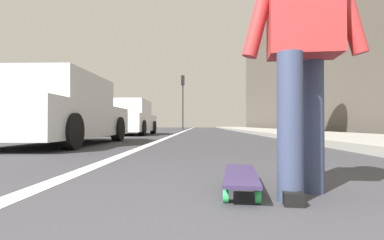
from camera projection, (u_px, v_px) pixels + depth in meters
The scene contains 10 objects.
ground_plane at pixel (207, 137), 10.91m from camera, with size 80.00×80.00×0.00m, color #38383D.
lane_stripe_white at pixel (185, 131), 20.94m from camera, with size 52.00×0.16×0.01m, color silver.
sidewalk_curb at pixel (265, 131), 18.80m from camera, with size 52.00×3.20×0.14m, color #9E9B93.
building_facade at pixel (294, 47), 22.82m from camera, with size 40.00×1.20×12.47m, color #5D554C.
skateboard at pixel (241, 176), 1.94m from camera, with size 0.86×0.29×0.11m.
skater_person at pixel (303, 37), 1.80m from camera, with size 0.44×0.72×1.64m.
parked_car_near at pixel (60, 112), 6.52m from camera, with size 4.53×1.96×1.47m.
parked_car_mid at pixel (127, 118), 12.96m from camera, with size 4.25×2.02×1.46m.
traffic_light at pixel (183, 93), 25.80m from camera, with size 0.33×0.28×4.59m.
street_tree_mid at pixel (294, 36), 11.55m from camera, with size 2.04×2.04×4.87m.
Camera 1 is at (-0.93, 0.25, 0.42)m, focal length 28.66 mm.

